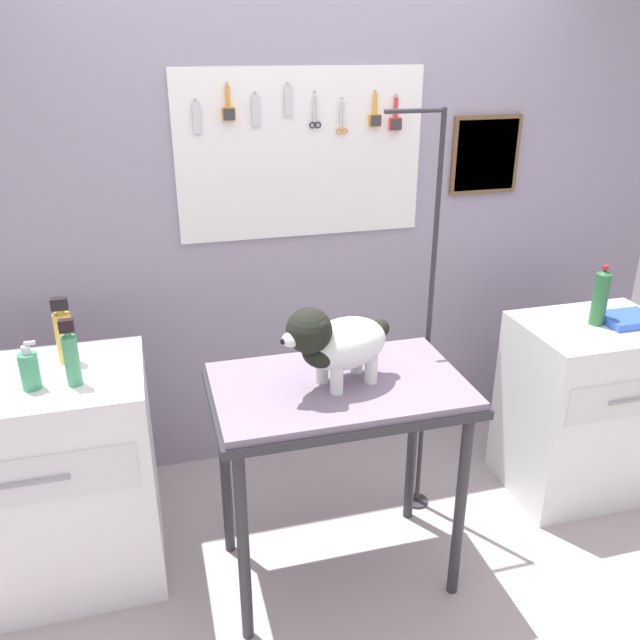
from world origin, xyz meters
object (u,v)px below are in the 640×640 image
(grooming_arm, at_px, (426,342))
(detangler_spray, at_px, (71,357))
(dog, at_px, (336,342))
(soda_bottle, at_px, (600,297))
(grooming_table, at_px, (339,406))
(counter_left, at_px, (51,480))
(cabinet_right, at_px, (584,408))

(grooming_arm, distance_m, detangler_spray, 1.44)
(grooming_arm, distance_m, dog, 0.65)
(detangler_spray, bearing_deg, soda_bottle, 1.71)
(grooming_table, distance_m, counter_left, 1.19)
(soda_bottle, bearing_deg, grooming_table, -168.49)
(dog, xyz_separation_m, counter_left, (-1.08, 0.31, -0.61))
(counter_left, height_order, soda_bottle, soda_bottle)
(grooming_arm, xyz_separation_m, dog, (-0.51, -0.34, 0.21))
(grooming_table, height_order, grooming_arm, grooming_arm)
(grooming_arm, distance_m, counter_left, 1.64)
(grooming_arm, bearing_deg, soda_bottle, -3.65)
(grooming_table, relative_size, detangler_spray, 3.78)
(grooming_arm, height_order, cabinet_right, grooming_arm)
(dog, bearing_deg, cabinet_right, 11.57)
(counter_left, bearing_deg, grooming_table, -14.89)
(soda_bottle, bearing_deg, grooming_arm, 176.35)
(grooming_table, relative_size, grooming_arm, 0.52)
(grooming_arm, distance_m, cabinet_right, 0.93)
(cabinet_right, xyz_separation_m, soda_bottle, (-0.01, 0.01, 0.57))
(dog, distance_m, soda_bottle, 1.36)
(dog, bearing_deg, soda_bottle, 12.11)
(dog, distance_m, detangler_spray, 0.94)
(counter_left, height_order, detangler_spray, detangler_spray)
(grooming_table, relative_size, soda_bottle, 3.43)
(grooming_table, relative_size, counter_left, 1.04)
(dog, distance_m, counter_left, 1.28)
(soda_bottle, bearing_deg, counter_left, 179.36)
(dog, bearing_deg, counter_left, 163.90)
(grooming_table, bearing_deg, dog, -138.81)
(cabinet_right, bearing_deg, soda_bottle, 126.04)
(grooming_table, distance_m, dog, 0.28)
(detangler_spray, bearing_deg, cabinet_right, 1.42)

